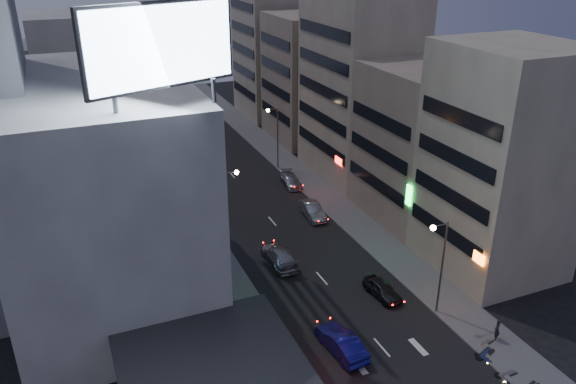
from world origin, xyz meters
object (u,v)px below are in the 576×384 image
parked_car_right_near (382,289)px  parked_car_right_mid (312,210)px  parked_car_left (202,197)px  road_car_silver (280,256)px  person (497,330)px  scooter_silver_b (490,332)px  scooter_silver_a (514,363)px  parked_car_right_far (291,180)px  scooter_blue (489,341)px  scooter_black_b (489,340)px  scooter_black_a (535,373)px  road_car_blue (341,343)px

parked_car_right_near → parked_car_right_mid: bearing=81.4°
parked_car_left → road_car_silver: bearing=108.2°
parked_car_right_mid → person: person is taller
person → scooter_silver_b: 0.57m
person → scooter_silver_a: 3.22m
parked_car_right_far → scooter_blue: size_ratio=2.26×
scooter_silver_b → parked_car_left: bearing=9.4°
parked_car_left → scooter_silver_b: bearing=119.8°
road_car_silver → parked_car_right_mid: bearing=-130.9°
parked_car_right_mid → parked_car_left: bearing=145.1°
parked_car_right_near → parked_car_right_mid: (0.92, 15.74, 0.09)m
parked_car_right_near → scooter_blue: bearing=-73.0°
parked_car_left → scooter_black_b: size_ratio=2.53×
parked_car_right_far → scooter_black_a: bearing=-79.7°
road_car_blue → scooter_silver_b: size_ratio=2.78×
parked_car_right_far → scooter_black_b: 33.14m
road_car_blue → road_car_silver: 13.08m
parked_car_right_mid → parked_car_right_far: parked_car_right_mid is taller
road_car_silver → parked_car_left: bearing=-77.2°
parked_car_right_far → scooter_black_b: (1.55, -33.10, 0.04)m
parked_car_right_far → person: bearing=-78.2°
parked_car_right_far → road_car_silver: (-8.09, -16.22, 0.13)m
road_car_silver → scooter_silver_a: (9.56, -19.45, -0.10)m
parked_car_right_near → scooter_silver_b: parked_car_right_near is taller
parked_car_right_near → person: 9.51m
parked_car_right_near → scooter_silver_a: bearing=-77.4°
parked_car_left → person: 34.94m
scooter_black_b → scooter_silver_b: (0.67, 0.70, -0.04)m
scooter_silver_a → scooter_black_b: size_ratio=0.99×
parked_car_right_near → parked_car_right_far: bearing=79.7°
person → scooter_blue: 1.32m
road_car_blue → scooter_black_b: road_car_blue is taller
person → scooter_black_b: (-1.06, -0.43, -0.27)m
scooter_black_a → scooter_silver_a: 1.47m
scooter_black_b → scooter_silver_a: bearing=159.6°
scooter_black_a → scooter_blue: 3.88m
parked_car_right_far → parked_car_left: bearing=-169.8°
person → road_car_silver: bearing=-97.2°
scooter_black_b → parked_car_right_far: bearing=-15.9°
parked_car_right_far → person: (2.61, -32.67, 0.31)m
parked_car_right_mid → parked_car_left: size_ratio=0.97×
person → scooter_silver_a: (-1.15, -3.00, -0.28)m
scooter_black_b → parked_car_right_near: bearing=4.7°
road_car_silver → scooter_silver_b: bearing=124.1°
person → scooter_black_b: 1.18m
parked_car_right_mid → scooter_black_a: size_ratio=2.39×
parked_car_right_mid → parked_car_right_far: 8.80m
scooter_blue → scooter_silver_b: scooter_blue is taller
road_car_silver → scooter_black_b: 19.44m
road_car_silver → scooter_black_b: size_ratio=2.87×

